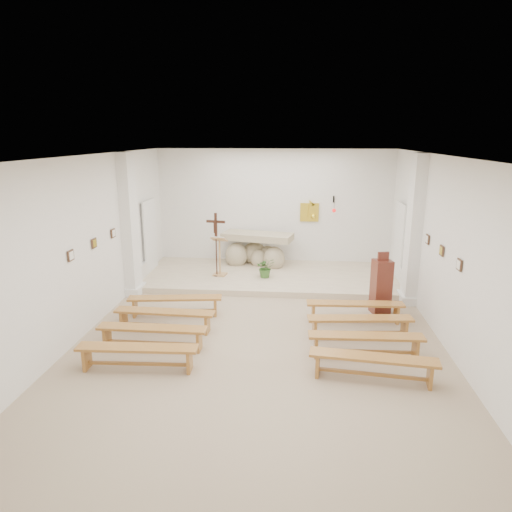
# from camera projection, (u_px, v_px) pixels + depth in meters

# --- Properties ---
(ground) EXTENTS (7.00, 10.00, 0.00)m
(ground) POSITION_uv_depth(u_px,v_px,m) (261.00, 331.00, 9.32)
(ground) COLOR tan
(ground) RESTS_ON ground
(wall_left) EXTENTS (0.02, 10.00, 3.50)m
(wall_left) POSITION_uv_depth(u_px,v_px,m) (89.00, 244.00, 9.17)
(wall_left) COLOR silver
(wall_left) RESTS_ON ground
(wall_right) EXTENTS (0.02, 10.00, 3.50)m
(wall_right) POSITION_uv_depth(u_px,v_px,m) (446.00, 252.00, 8.57)
(wall_right) COLOR silver
(wall_right) RESTS_ON ground
(wall_back) EXTENTS (7.00, 0.02, 3.50)m
(wall_back) POSITION_uv_depth(u_px,v_px,m) (274.00, 208.00, 13.68)
(wall_back) COLOR silver
(wall_back) RESTS_ON ground
(ceiling) EXTENTS (7.00, 10.00, 0.02)m
(ceiling) POSITION_uv_depth(u_px,v_px,m) (262.00, 156.00, 8.43)
(ceiling) COLOR silver
(ceiling) RESTS_ON wall_back
(sanctuary_platform) EXTENTS (6.98, 3.00, 0.15)m
(sanctuary_platform) POSITION_uv_depth(u_px,v_px,m) (271.00, 276.00, 12.67)
(sanctuary_platform) COLOR beige
(sanctuary_platform) RESTS_ON ground
(pilaster_left) EXTENTS (0.26, 0.55, 3.50)m
(pilaster_left) POSITION_uv_depth(u_px,v_px,m) (130.00, 225.00, 11.09)
(pilaster_left) COLOR white
(pilaster_left) RESTS_ON ground
(pilaster_right) EXTENTS (0.26, 0.55, 3.50)m
(pilaster_right) POSITION_uv_depth(u_px,v_px,m) (414.00, 230.00, 10.50)
(pilaster_right) COLOR white
(pilaster_right) RESTS_ON ground
(gold_wall_relief) EXTENTS (0.55, 0.04, 0.55)m
(gold_wall_relief) POSITION_uv_depth(u_px,v_px,m) (309.00, 212.00, 13.58)
(gold_wall_relief) COLOR yellow
(gold_wall_relief) RESTS_ON wall_back
(sanctuary_lamp) EXTENTS (0.11, 0.36, 0.44)m
(sanctuary_lamp) POSITION_uv_depth(u_px,v_px,m) (334.00, 209.00, 13.24)
(sanctuary_lamp) COLOR black
(sanctuary_lamp) RESTS_ON wall_back
(station_frame_left_front) EXTENTS (0.03, 0.20, 0.20)m
(station_frame_left_front) POSITION_uv_depth(u_px,v_px,m) (71.00, 256.00, 8.41)
(station_frame_left_front) COLOR #462E1E
(station_frame_left_front) RESTS_ON wall_left
(station_frame_left_mid) EXTENTS (0.03, 0.20, 0.20)m
(station_frame_left_mid) POSITION_uv_depth(u_px,v_px,m) (94.00, 243.00, 9.37)
(station_frame_left_mid) COLOR #462E1E
(station_frame_left_mid) RESTS_ON wall_left
(station_frame_left_rear) EXTENTS (0.03, 0.20, 0.20)m
(station_frame_left_rear) POSITION_uv_depth(u_px,v_px,m) (113.00, 233.00, 10.33)
(station_frame_left_rear) COLOR #462E1E
(station_frame_left_rear) RESTS_ON wall_left
(station_frame_right_front) EXTENTS (0.03, 0.20, 0.20)m
(station_frame_right_front) POSITION_uv_depth(u_px,v_px,m) (459.00, 265.00, 7.81)
(station_frame_right_front) COLOR #462E1E
(station_frame_right_front) RESTS_ON wall_right
(station_frame_right_mid) EXTENTS (0.03, 0.20, 0.20)m
(station_frame_right_mid) POSITION_uv_depth(u_px,v_px,m) (442.00, 251.00, 8.77)
(station_frame_right_mid) COLOR #462E1E
(station_frame_right_mid) RESTS_ON wall_right
(station_frame_right_rear) EXTENTS (0.03, 0.20, 0.20)m
(station_frame_right_rear) POSITION_uv_depth(u_px,v_px,m) (427.00, 239.00, 9.73)
(station_frame_right_rear) COLOR #462E1E
(station_frame_right_rear) RESTS_ON wall_right
(radiator_left) EXTENTS (0.10, 0.85, 0.52)m
(radiator_left) POSITION_uv_depth(u_px,v_px,m) (141.00, 275.00, 12.15)
(radiator_left) COLOR silver
(radiator_left) RESTS_ON ground
(radiator_right) EXTENTS (0.10, 0.85, 0.52)m
(radiator_right) POSITION_uv_depth(u_px,v_px,m) (404.00, 282.00, 11.55)
(radiator_right) COLOR silver
(radiator_right) RESTS_ON ground
(altar) EXTENTS (2.15, 1.21, 1.05)m
(altar) POSITION_uv_depth(u_px,v_px,m) (257.00, 251.00, 13.46)
(altar) COLOR tan
(altar) RESTS_ON sanctuary_platform
(lectern) EXTENTS (0.44, 0.39, 1.12)m
(lectern) POSITION_uv_depth(u_px,v_px,m) (220.00, 256.00, 12.39)
(lectern) COLOR tan
(lectern) RESTS_ON sanctuary_platform
(crucifix_stand) EXTENTS (0.52, 0.23, 1.73)m
(crucifix_stand) POSITION_uv_depth(u_px,v_px,m) (216.00, 240.00, 12.25)
(crucifix_stand) COLOR #371C11
(crucifix_stand) RESTS_ON sanctuary_platform
(potted_plant) EXTENTS (0.58, 0.53, 0.55)m
(potted_plant) POSITION_uv_depth(u_px,v_px,m) (266.00, 267.00, 12.27)
(potted_plant) COLOR #366327
(potted_plant) RESTS_ON sanctuary_platform
(donation_pedestal) EXTENTS (0.46, 0.46, 1.41)m
(donation_pedestal) POSITION_uv_depth(u_px,v_px,m) (381.00, 286.00, 10.12)
(donation_pedestal) COLOR #5A2619
(donation_pedestal) RESTS_ON ground
(bench_left_front) EXTENTS (2.07, 0.58, 0.43)m
(bench_left_front) POSITION_uv_depth(u_px,v_px,m) (175.00, 302.00, 10.03)
(bench_left_front) COLOR #A46D2F
(bench_left_front) RESTS_ON ground
(bench_right_front) EXTENTS (2.06, 0.41, 0.43)m
(bench_right_front) POSITION_uv_depth(u_px,v_px,m) (355.00, 307.00, 9.70)
(bench_right_front) COLOR #A46D2F
(bench_right_front) RESTS_ON ground
(bench_left_second) EXTENTS (2.06, 0.41, 0.43)m
(bench_left_second) POSITION_uv_depth(u_px,v_px,m) (165.00, 316.00, 9.25)
(bench_left_second) COLOR #A46D2F
(bench_left_second) RESTS_ON ground
(bench_right_second) EXTENTS (2.07, 0.52, 0.43)m
(bench_right_second) POSITION_uv_depth(u_px,v_px,m) (360.00, 322.00, 8.91)
(bench_right_second) COLOR #A46D2F
(bench_right_second) RESTS_ON ground
(bench_left_third) EXTENTS (2.05, 0.34, 0.43)m
(bench_left_third) POSITION_uv_depth(u_px,v_px,m) (152.00, 332.00, 8.47)
(bench_left_third) COLOR #A46D2F
(bench_left_third) RESTS_ON ground
(bench_right_third) EXTENTS (2.05, 0.39, 0.43)m
(bench_right_third) POSITION_uv_depth(u_px,v_px,m) (366.00, 340.00, 8.13)
(bench_right_third) COLOR #A46D2F
(bench_right_third) RESTS_ON ground
(bench_left_fourth) EXTENTS (2.06, 0.41, 0.43)m
(bench_left_fourth) POSITION_uv_depth(u_px,v_px,m) (137.00, 352.00, 7.69)
(bench_left_fourth) COLOR #A46D2F
(bench_left_fourth) RESTS_ON ground
(bench_right_fourth) EXTENTS (2.07, 0.56, 0.43)m
(bench_right_fourth) POSITION_uv_depth(u_px,v_px,m) (373.00, 362.00, 7.35)
(bench_right_fourth) COLOR #A46D2F
(bench_right_fourth) RESTS_ON ground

